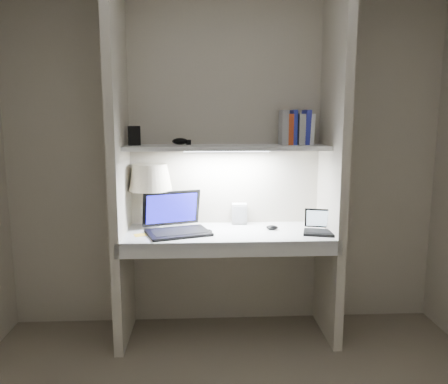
{
  "coord_description": "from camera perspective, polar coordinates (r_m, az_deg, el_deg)",
  "views": [
    {
      "loc": [
        -0.17,
        -1.73,
        1.54
      ],
      "look_at": [
        -0.03,
        1.05,
        1.08
      ],
      "focal_mm": 35.0,
      "sensor_mm": 36.0,
      "label": 1
    }
  ],
  "objects": [
    {
      "name": "back_wall",
      "position": [
        3.25,
        0.16,
        4.28
      ],
      "size": [
        3.2,
        0.01,
        2.5
      ],
      "primitive_type": "cube",
      "color": "#BCB3A1",
      "rests_on": "floor"
    },
    {
      "name": "alcove_panel_left",
      "position": [
        3.02,
        -13.55,
        3.63
      ],
      "size": [
        0.06,
        0.55,
        2.5
      ],
      "primitive_type": "cube",
      "color": "#BCB3A1",
      "rests_on": "floor"
    },
    {
      "name": "alcove_panel_right",
      "position": [
        3.1,
        14.06,
        3.76
      ],
      "size": [
        0.06,
        0.55,
        2.5
      ],
      "primitive_type": "cube",
      "color": "#BCB3A1",
      "rests_on": "floor"
    },
    {
      "name": "desk",
      "position": [
        3.06,
        0.44,
        -5.55
      ],
      "size": [
        1.4,
        0.55,
        0.04
      ],
      "primitive_type": "cube",
      "color": "white",
      "rests_on": "alcove_panel_left"
    },
    {
      "name": "desk_apron",
      "position": [
        2.82,
        0.75,
        -7.49
      ],
      "size": [
        1.46,
        0.03,
        0.1
      ],
      "primitive_type": "cube",
      "color": "silver",
      "rests_on": "desk"
    },
    {
      "name": "shelf",
      "position": [
        3.06,
        0.35,
        5.84
      ],
      "size": [
        1.4,
        0.36,
        0.03
      ],
      "primitive_type": "cube",
      "color": "silver",
      "rests_on": "back_wall"
    },
    {
      "name": "strip_light",
      "position": [
        3.06,
        0.35,
        5.43
      ],
      "size": [
        0.6,
        0.04,
        0.02
      ],
      "primitive_type": "cube",
      "color": "white",
      "rests_on": "shelf"
    },
    {
      "name": "table_lamp",
      "position": [
        3.18,
        -9.58,
        0.94
      ],
      "size": [
        0.31,
        0.31,
        0.46
      ],
      "color": "white",
      "rests_on": "desk"
    },
    {
      "name": "laptop_main",
      "position": [
        3.06,
        -6.32,
        -4.07
      ],
      "size": [
        0.5,
        0.47,
        0.28
      ],
      "rotation": [
        0.0,
        0.0,
        0.32
      ],
      "color": "black",
      "rests_on": "desk"
    },
    {
      "name": "laptop_netbook",
      "position": [
        3.09,
        12.66,
        -4.53
      ],
      "size": [
        0.29,
        0.27,
        0.16
      ],
      "rotation": [
        0.0,
        0.0,
        -0.27
      ],
      "color": "black",
      "rests_on": "desk"
    },
    {
      "name": "speaker",
      "position": [
        3.26,
        2.02,
        -2.85
      ],
      "size": [
        0.11,
        0.08,
        0.15
      ],
      "primitive_type": "cube",
      "rotation": [
        0.0,
        0.0,
        -0.04
      ],
      "color": "silver",
      "rests_on": "desk"
    },
    {
      "name": "mouse",
      "position": [
        3.12,
        6.31,
        -4.63
      ],
      "size": [
        0.09,
        0.07,
        0.03
      ],
      "primitive_type": "ellipsoid",
      "rotation": [
        0.0,
        0.0,
        -0.17
      ],
      "color": "black",
      "rests_on": "desk"
    },
    {
      "name": "cable_coil",
      "position": [
        3.05,
        -2.42,
        -5.13
      ],
      "size": [
        0.12,
        0.12,
        0.01
      ],
      "primitive_type": "torus",
      "rotation": [
        0.0,
        0.0,
        0.35
      ],
      "color": "black",
      "rests_on": "desk"
    },
    {
      "name": "sticky_note",
      "position": [
        3.02,
        -10.88,
        -5.54
      ],
      "size": [
        0.1,
        0.1,
        0.0
      ],
      "primitive_type": "cube",
      "rotation": [
        0.0,
        0.0,
        0.31
      ],
      "color": "yellow",
      "rests_on": "desk"
    },
    {
      "name": "book_row",
      "position": [
        3.19,
        9.38,
        8.21
      ],
      "size": [
        0.23,
        0.16,
        0.24
      ],
      "color": "white",
      "rests_on": "shelf"
    },
    {
      "name": "shelf_box",
      "position": [
        3.1,
        -11.65,
        7.21
      ],
      "size": [
        0.09,
        0.08,
        0.13
      ],
      "primitive_type": "cube",
      "rotation": [
        0.0,
        0.0,
        0.32
      ],
      "color": "black",
      "rests_on": "shelf"
    },
    {
      "name": "shelf_gadget",
      "position": [
        3.13,
        -5.77,
        6.61
      ],
      "size": [
        0.12,
        0.09,
        0.05
      ],
      "primitive_type": "ellipsoid",
      "rotation": [
        0.0,
        0.0,
        0.06
      ],
      "color": "black",
      "rests_on": "shelf"
    }
  ]
}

